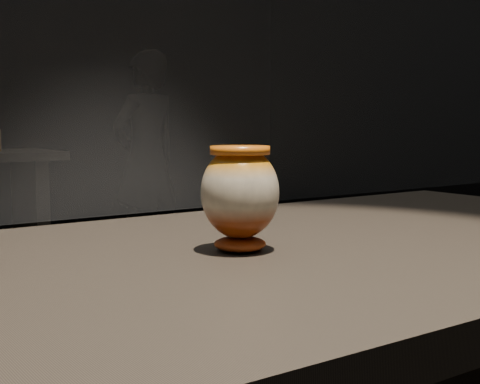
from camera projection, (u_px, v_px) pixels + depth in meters
name	position (u px, v px, depth m)	size (l,w,h in m)	color
main_vase	(240.00, 194.00, 0.97)	(0.14, 0.14, 0.15)	maroon
visitor	(146.00, 159.00, 4.93)	(0.58, 0.38, 1.59)	black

